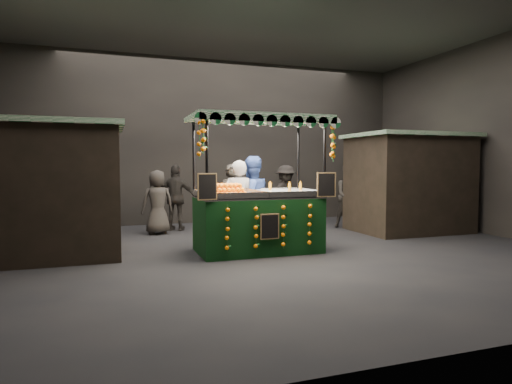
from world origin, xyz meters
name	(u,v)px	position (x,y,z in m)	size (l,w,h in m)	color
ground	(275,252)	(0.00, 0.00, 0.00)	(12.00, 12.00, 0.00)	black
market_hall	(276,84)	(0.00, 0.00, 3.38)	(12.10, 10.10, 5.05)	black
neighbour_stall_left	(42,190)	(-4.40, 1.00, 1.31)	(3.00, 2.20, 2.60)	black
neighbour_stall_right	(408,183)	(4.40, 1.50, 1.31)	(3.00, 2.20, 2.60)	black
juice_stall	(259,210)	(-0.30, 0.16, 0.86)	(2.85, 1.67, 2.76)	black
vendor_grey	(238,203)	(-0.50, 0.97, 0.94)	(0.77, 0.59, 1.88)	slate
vendor_blue	(251,200)	(-0.16, 1.10, 0.99)	(1.13, 0.98, 1.98)	navy
shopper_0	(233,202)	(-0.39, 1.80, 0.90)	(0.73, 0.55, 1.80)	#2B2723
shopper_1	(350,196)	(3.28, 2.60, 0.90)	(1.01, 0.86, 1.81)	black
shopper_2	(176,198)	(-1.47, 3.60, 0.89)	(1.14, 0.82, 1.79)	black
shopper_3	(286,195)	(1.86, 3.90, 0.89)	(1.32, 1.13, 1.77)	black
shopper_4	(157,202)	(-2.02, 3.14, 0.83)	(0.85, 0.60, 1.65)	#2E2A26
shopper_5	(364,195)	(4.36, 3.55, 0.84)	(0.86, 1.64, 1.69)	#2E2725
shopper_6	(239,194)	(0.53, 4.36, 0.91)	(0.70, 0.79, 1.83)	#2B2522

